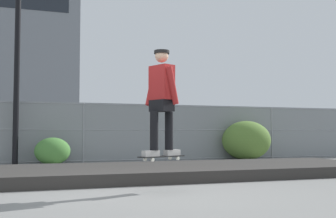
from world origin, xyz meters
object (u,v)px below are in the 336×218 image
Objects in this scene: skateboard at (162,157)px; shrub_center at (246,140)px; shrub_left at (52,151)px; parked_car_far at (283,135)px; street_lamp at (18,1)px; parked_car_mid at (138,135)px; skater at (162,95)px.

shrub_center is at bearing 51.36° from skateboard.
shrub_center reaches higher than shrub_left.
skateboard is 8.30m from shrub_center.
parked_car_far is at bearing 15.52° from shrub_left.
street_lamp reaches higher than parked_car_mid.
street_lamp is 1.74× the size of parked_car_far.
parked_car_mid is (2.00, 8.88, 0.30)m from skateboard.
parked_car_far is at bearing 1.12° from parked_car_mid.
skateboard is 0.95m from skater.
street_lamp is 8.45m from shrub_center.
shrub_left is at bearing 100.82° from skater.
skateboard is 0.80× the size of shrub_left.
shrub_center is at bearing -36.97° from parked_car_mid.
skater is at bearing -71.15° from street_lamp.
parked_car_mid is 1.02× the size of parked_car_far.
skater reaches higher than parked_car_far.
skater reaches higher than shrub_left.
parked_car_mid is at bearing 29.28° from street_lamp.
parked_car_far is (6.38, 0.12, 0.00)m from parked_car_mid.
skater is 7.60m from street_lamp.
shrub_left is 6.40m from shrub_center.
shrub_left is (-3.21, -2.54, -0.45)m from parked_car_mid.
parked_car_mid is (2.00, 8.88, -0.65)m from skater.
skater is at bearing 26.57° from skateboard.
street_lamp is at bearing 179.80° from shrub_center.
skateboard is 8.05m from street_lamp.
skateboard is at bearing -102.71° from parked_car_mid.
skateboard is 0.47× the size of shrub_center.
parked_car_far is at bearing 47.06° from skateboard.
street_lamp is 11.56m from parked_car_far.
parked_car_mid is at bearing -178.88° from parked_car_far.
skateboard is 0.11× the size of street_lamp.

